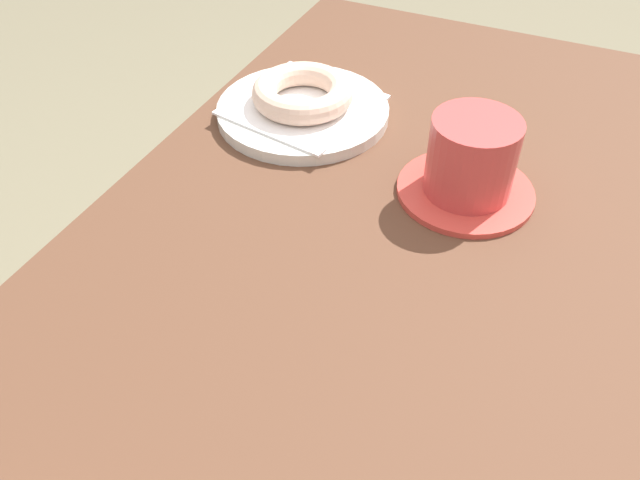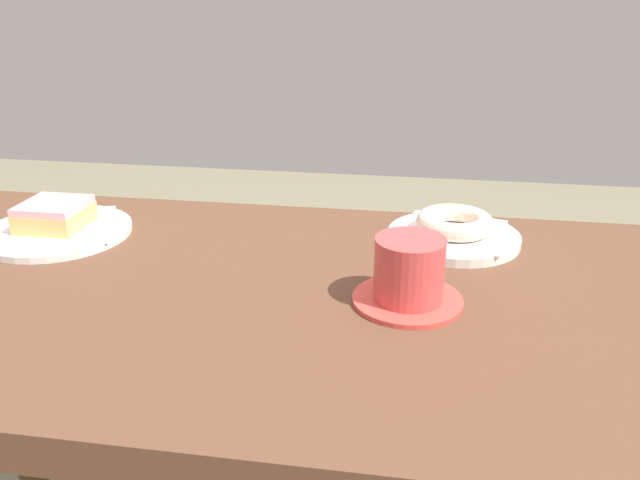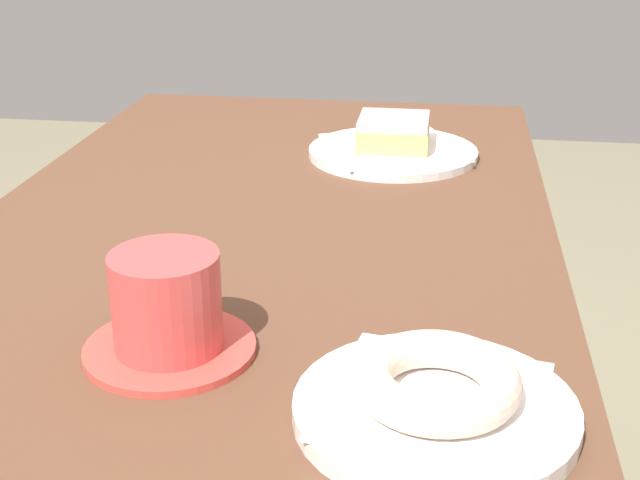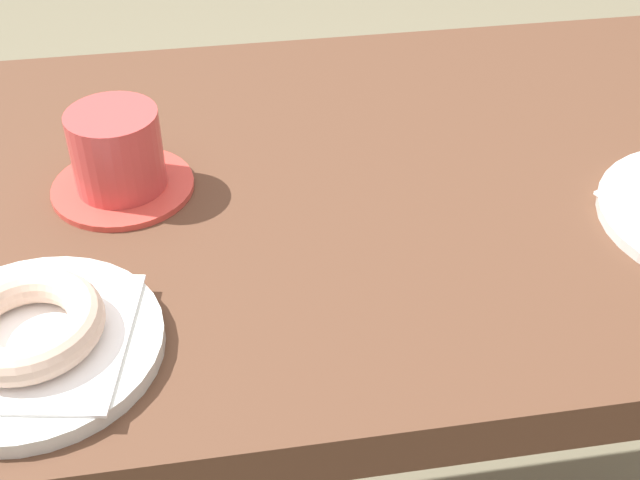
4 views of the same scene
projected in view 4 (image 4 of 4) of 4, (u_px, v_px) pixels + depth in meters
The scene contains 5 objects.
table at pixel (355, 249), 0.91m from camera, with size 1.26×0.64×0.73m.
plate_sugar_ring at pixel (33, 347), 0.65m from camera, with size 0.20×0.20×0.01m, color silver.
napkin_sugar_ring at pixel (31, 339), 0.65m from camera, with size 0.15×0.15×0.00m, color white.
donut_sugar_ring at pixel (27, 324), 0.64m from camera, with size 0.12×0.12×0.03m, color beige.
coffee_cup at pixel (118, 155), 0.80m from camera, with size 0.14×0.14×0.09m.
Camera 4 is at (-0.15, -0.69, 1.21)m, focal length 47.03 mm.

